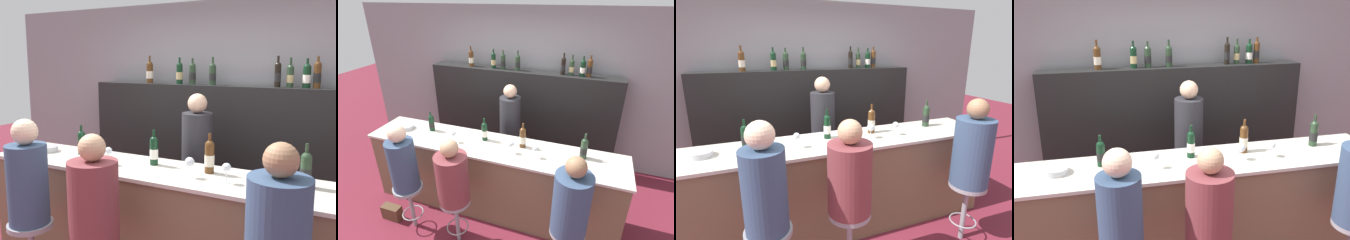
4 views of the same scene
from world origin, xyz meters
TOP-DOWN VIEW (x-y plane):
  - wall_back at (0.00, 1.88)m, footprint 6.40×0.05m
  - bar_counter at (0.00, 0.30)m, footprint 3.35×0.65m
  - back_bar_cabinet at (0.00, 1.65)m, footprint 3.15×0.28m
  - wine_bottle_counter_0 at (-0.92, 0.40)m, footprint 0.08×0.08m
  - wine_bottle_counter_1 at (-0.12, 0.40)m, footprint 0.07×0.07m
  - wine_bottle_counter_2 at (0.40, 0.40)m, footprint 0.08×0.08m
  - wine_bottle_counter_3 at (1.13, 0.40)m, footprint 0.08×0.08m
  - wine_bottle_backbar_0 at (-0.89, 1.65)m, footprint 0.08×0.08m
  - wine_bottle_backbar_1 at (-0.48, 1.65)m, footprint 0.08×0.08m
  - wine_bottle_backbar_2 at (-0.32, 1.65)m, footprint 0.08×0.08m
  - wine_bottle_backbar_3 at (-0.07, 1.65)m, footprint 0.08×0.08m
  - wine_bottle_backbar_4 at (0.65, 1.65)m, footprint 0.07×0.07m
  - wine_bottle_backbar_5 at (0.78, 1.65)m, footprint 0.07×0.07m
  - wine_bottle_backbar_6 at (0.94, 1.65)m, footprint 0.08×0.08m
  - wine_bottle_backbar_7 at (1.04, 1.65)m, footprint 0.07×0.07m
  - wine_glass_0 at (-0.47, 0.23)m, footprint 0.07×0.07m
  - wine_glass_1 at (0.30, 0.23)m, footprint 0.08×0.08m
  - wine_glass_2 at (0.60, 0.23)m, footprint 0.07×0.07m
  - metal_bowl at (-1.29, 0.33)m, footprint 0.20×0.20m
  - guest_seated_left at (-0.82, -0.36)m, footprint 0.32×0.32m
  - guest_seated_middle at (-0.17, -0.36)m, footprint 0.36×0.36m
  - bartender at (0.02, 1.03)m, footprint 0.31×0.31m

SIDE VIEW (x-z plane):
  - bar_counter at x=0.00m, z-range 0.00..1.01m
  - bartender at x=0.02m, z-range -0.06..1.54m
  - back_bar_cabinet at x=0.00m, z-range 0.00..1.63m
  - guest_seated_middle at x=-0.17m, z-range 0.57..1.35m
  - guest_seated_left at x=-0.82m, z-range 0.58..1.42m
  - metal_bowl at x=-1.29m, z-range 1.01..1.07m
  - wine_glass_0 at x=-0.47m, z-range 1.05..1.20m
  - wine_glass_2 at x=0.60m, z-range 1.05..1.20m
  - wine_bottle_counter_0 at x=-0.92m, z-range 0.99..1.27m
  - wine_glass_1 at x=0.30m, z-range 1.05..1.21m
  - wine_bottle_counter_1 at x=-0.12m, z-range 0.99..1.30m
  - wine_bottle_counter_3 at x=1.13m, z-range 0.98..1.30m
  - wine_bottle_counter_2 at x=0.40m, z-range 0.99..1.31m
  - wall_back at x=0.00m, z-range 0.00..2.60m
  - wine_bottle_backbar_5 at x=0.78m, z-range 1.60..1.91m
  - wine_bottle_backbar_6 at x=0.94m, z-range 1.61..1.91m
  - wine_bottle_backbar_3 at x=-0.07m, z-range 1.60..1.92m
  - wine_bottle_backbar_2 at x=-0.32m, z-range 1.61..1.91m
  - wine_bottle_backbar_1 at x=-0.48m, z-range 1.61..1.92m
  - wine_bottle_backbar_0 at x=-0.89m, z-range 1.60..1.93m
  - wine_bottle_backbar_4 at x=0.65m, z-range 1.61..1.93m
  - wine_bottle_backbar_7 at x=1.04m, z-range 1.61..1.93m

